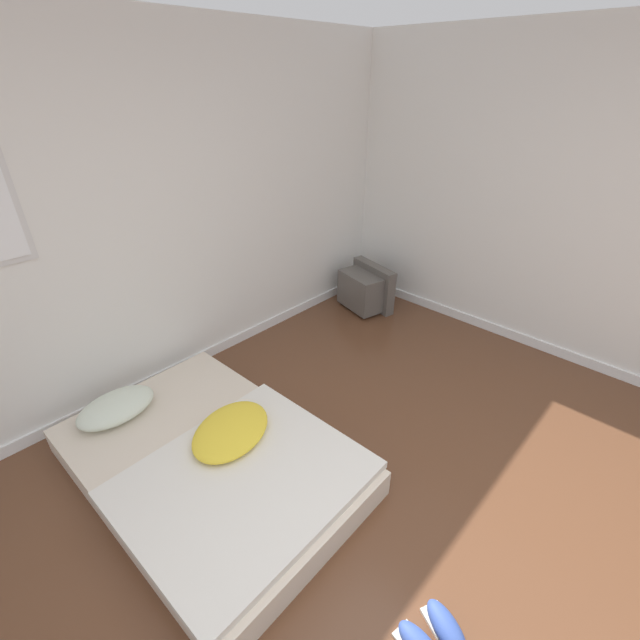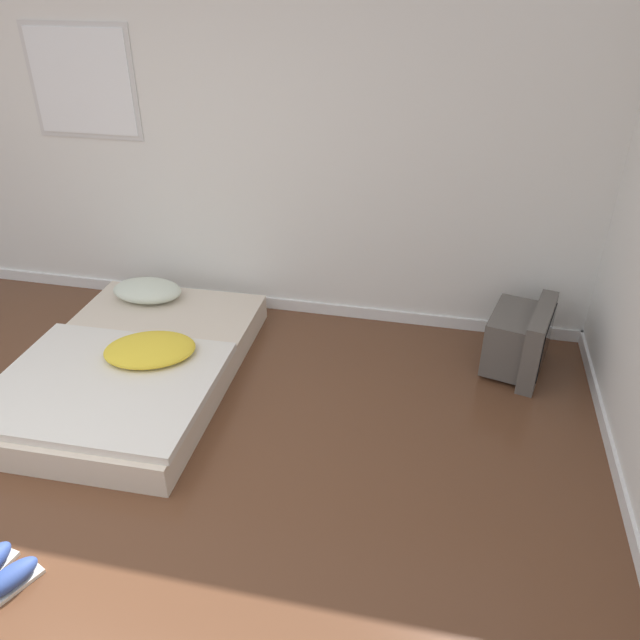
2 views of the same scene
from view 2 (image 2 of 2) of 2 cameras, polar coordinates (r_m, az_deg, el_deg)
ground_plane at (r=3.31m, az=-27.02°, el=-20.83°), size 20.00×20.00×0.00m
wall_back at (r=4.64m, az=-10.62°, el=15.97°), size 7.94×0.08×2.60m
mattress_bed at (r=4.22m, az=-16.79°, el=-3.86°), size 1.31×1.92×0.33m
crt_tv at (r=4.30m, az=17.86°, el=-1.69°), size 0.48×0.61×0.47m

